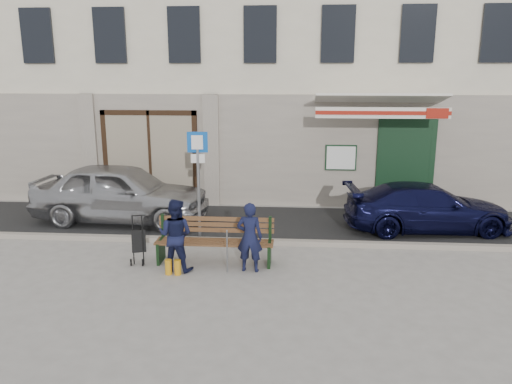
# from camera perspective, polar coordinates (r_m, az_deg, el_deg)

# --- Properties ---
(ground) EXTENTS (80.00, 80.00, 0.00)m
(ground) POSITION_cam_1_polar(r_m,az_deg,el_deg) (10.01, -1.52, -8.84)
(ground) COLOR #9E9991
(ground) RESTS_ON ground
(asphalt_lane) EXTENTS (60.00, 3.20, 0.01)m
(asphalt_lane) POSITION_cam_1_polar(r_m,az_deg,el_deg) (12.92, -0.11, -3.58)
(asphalt_lane) COLOR #282828
(asphalt_lane) RESTS_ON ground
(curb) EXTENTS (60.00, 0.18, 0.12)m
(curb) POSITION_cam_1_polar(r_m,az_deg,el_deg) (11.39, -0.74, -5.69)
(curb) COLOR #9E9384
(curb) RESTS_ON ground
(building) EXTENTS (20.00, 8.27, 10.00)m
(building) POSITION_cam_1_polar(r_m,az_deg,el_deg) (17.72, 1.32, 17.34)
(building) COLOR beige
(building) RESTS_ON ground
(car_silver) EXTENTS (4.64, 2.13, 1.54)m
(car_silver) POSITION_cam_1_polar(r_m,az_deg,el_deg) (13.37, -15.16, -0.07)
(car_silver) COLOR #ABACB0
(car_silver) RESTS_ON ground
(car_navy) EXTENTS (4.12, 1.95, 1.16)m
(car_navy) POSITION_cam_1_polar(r_m,az_deg,el_deg) (12.93, 18.97, -1.67)
(car_navy) COLOR black
(car_navy) RESTS_ON ground
(parking_sign) EXTENTS (0.47, 0.08, 2.51)m
(parking_sign) POSITION_cam_1_polar(r_m,az_deg,el_deg) (11.45, -6.63, 2.65)
(parking_sign) COLOR gray
(parking_sign) RESTS_ON ground
(bench) EXTENTS (2.40, 1.17, 0.98)m
(bench) POSITION_cam_1_polar(r_m,az_deg,el_deg) (10.23, -5.01, -5.65)
(bench) COLOR brown
(bench) RESTS_ON ground
(man) EXTENTS (0.53, 0.37, 1.39)m
(man) POSITION_cam_1_polar(r_m,az_deg,el_deg) (9.71, -0.73, -5.18)
(man) COLOR #121633
(man) RESTS_ON ground
(woman) EXTENTS (0.79, 0.67, 1.44)m
(woman) POSITION_cam_1_polar(r_m,az_deg,el_deg) (9.89, -9.19, -4.87)
(woman) COLOR #131736
(woman) RESTS_ON ground
(stroller) EXTENTS (0.34, 0.44, 0.98)m
(stroller) POSITION_cam_1_polar(r_m,az_deg,el_deg) (10.50, -13.26, -5.61)
(stroller) COLOR black
(stroller) RESTS_ON ground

